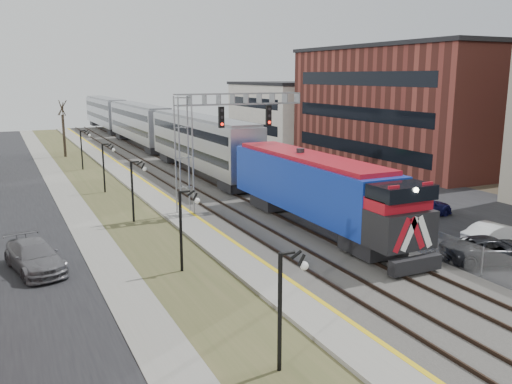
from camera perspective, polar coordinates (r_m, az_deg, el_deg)
street_west at (r=41.91m, az=-24.98°, el=-1.79°), size 7.00×120.00×0.04m
sidewalk at (r=42.14m, az=-18.87°, el=-1.19°), size 2.00×120.00×0.08m
grass_median at (r=42.56m, az=-14.87°, el=-0.83°), size 4.00×120.00×0.06m
platform at (r=43.17m, az=-10.97°, el=-0.34°), size 2.00×120.00×0.24m
ballast_bed at (r=44.65m, az=-4.76°, el=0.23°), size 8.00×120.00×0.20m
parking_lot at (r=50.11m, az=8.16°, el=1.37°), size 16.00×120.00×0.04m
platform_edge at (r=43.37m, az=-9.86°, el=-0.07°), size 0.24×120.00×0.01m
track_near at (r=43.96m, az=-7.20°, el=0.22°), size 1.58×120.00×0.15m
track_far at (r=45.16m, az=-2.99°, el=0.62°), size 1.58×120.00×0.15m
train at (r=65.29m, az=-10.48°, el=6.35°), size 3.00×85.85×5.33m
signal_gantry at (r=36.35m, az=-5.06°, el=6.26°), size 9.00×1.07×8.15m
lampposts at (r=26.31m, az=-8.10°, el=-4.05°), size 0.14×62.14×4.00m
fence at (r=46.14m, az=0.10°, el=1.55°), size 0.04×120.00×1.60m
buildings_east at (r=55.69m, az=22.83°, el=8.15°), size 16.00×76.00×15.00m
car_lot_b at (r=32.68m, az=23.90°, el=-4.20°), size 4.21×1.74×1.36m
car_lot_c at (r=29.81m, az=23.52°, el=-5.69°), size 5.30×3.68×1.35m
car_lot_d at (r=37.86m, az=16.93°, el=-1.52°), size 4.82×2.18×1.37m
car_lot_e at (r=46.87m, az=5.40°, el=1.65°), size 4.98×3.55×1.58m
car_lot_f at (r=55.37m, az=-1.57°, el=3.27°), size 4.75×2.54×1.49m
car_street_b at (r=28.40m, az=-22.28°, el=-6.37°), size 2.96×5.20×1.42m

